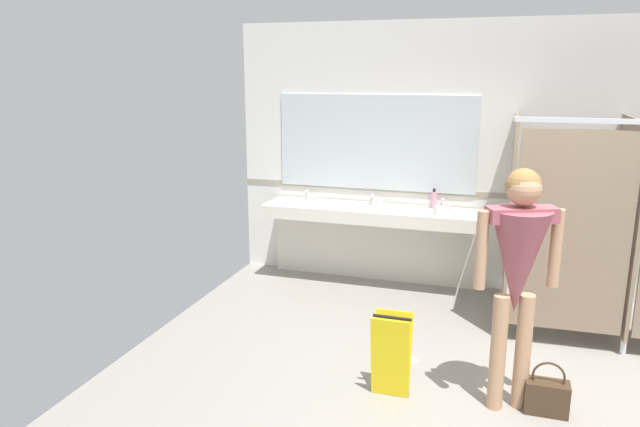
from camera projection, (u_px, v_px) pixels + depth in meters
ground_plane at (541, 422)px, 4.13m from camera, size 6.66×5.56×0.10m
wall_back at (543, 161)px, 6.14m from camera, size 6.66×0.12×2.87m
wall_back_tile_band at (540, 198)px, 6.17m from camera, size 6.66×0.01×0.06m
vanity_counter at (370, 227)px, 6.60m from camera, size 2.32×0.54×1.01m
mirror_panel at (376, 143)px, 6.56m from camera, size 2.22×0.02×1.05m
bathroom_stalls at (629, 225)px, 5.16m from camera, size 2.04×1.31×1.98m
person_standing at (518, 260)px, 3.98m from camera, size 0.56×0.52×1.72m
handbag at (547, 396)px, 4.13m from camera, size 0.29×0.15×0.39m
soap_dispenser at (434, 200)px, 6.39m from camera, size 0.07×0.07×0.22m
paper_cup at (438, 210)px, 6.13m from camera, size 0.07×0.07×0.09m
wet_floor_sign at (391, 355)px, 4.31m from camera, size 0.28×0.19×0.63m
floor_drain_cover at (410, 360)px, 4.91m from camera, size 0.14×0.14×0.01m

